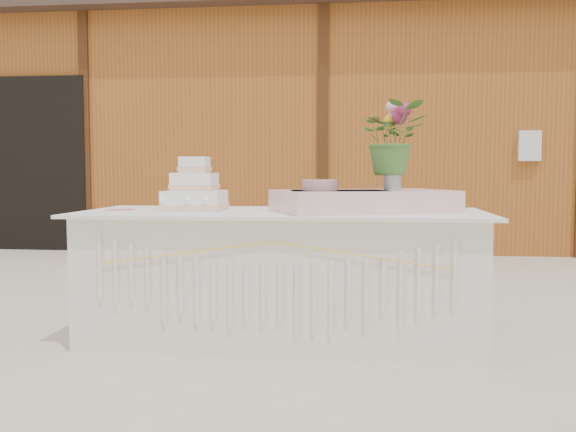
{
  "coord_description": "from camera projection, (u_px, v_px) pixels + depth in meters",
  "views": [
    {
      "loc": [
        0.47,
        -3.79,
        1.01
      ],
      "look_at": [
        0.0,
        0.3,
        0.72
      ],
      "focal_mm": 40.0,
      "sensor_mm": 36.0,
      "label": 1
    }
  ],
  "objects": [
    {
      "name": "barn",
      "position": [
        330.0,
        127.0,
        9.7
      ],
      "size": [
        12.6,
        4.6,
        3.3
      ],
      "color": "#9B5120",
      "rests_on": "ground"
    },
    {
      "name": "wedding_cake",
      "position": [
        195.0,
        192.0,
        3.93
      ],
      "size": [
        0.37,
        0.37,
        0.33
      ],
      "rotation": [
        0.0,
        0.0,
        0.02
      ],
      "color": "white",
      "rests_on": "cake_table"
    },
    {
      "name": "flower_vase",
      "position": [
        393.0,
        179.0,
        3.72
      ],
      "size": [
        0.1,
        0.1,
        0.14
      ],
      "primitive_type": "cylinder",
      "color": "#B2B1B6",
      "rests_on": "satin_runner"
    },
    {
      "name": "pink_cake_stand",
      "position": [
        320.0,
        194.0,
        3.74
      ],
      "size": [
        0.26,
        0.26,
        0.19
      ],
      "color": "white",
      "rests_on": "cake_table"
    },
    {
      "name": "bouquet",
      "position": [
        393.0,
        130.0,
        3.7
      ],
      "size": [
        0.39,
        0.34,
        0.42
      ],
      "primitive_type": "imported",
      "rotation": [
        0.0,
        0.0,
        0.03
      ],
      "color": "#406B2B",
      "rests_on": "flower_vase"
    },
    {
      "name": "cake_table",
      "position": [
        282.0,
        275.0,
        3.84
      ],
      "size": [
        2.4,
        1.0,
        0.77
      ],
      "color": "white",
      "rests_on": "ground"
    },
    {
      "name": "loose_flowers",
      "position": [
        125.0,
        208.0,
        3.99
      ],
      "size": [
        0.26,
        0.35,
        0.02
      ],
      "primitive_type": null,
      "rotation": [
        0.0,
        0.0,
        0.42
      ],
      "color": "#CD7D8F",
      "rests_on": "cake_table"
    },
    {
      "name": "ground",
      "position": [
        282.0,
        338.0,
        3.88
      ],
      "size": [
        80.0,
        80.0,
        0.0
      ],
      "primitive_type": "plane",
      "color": "beige",
      "rests_on": "ground"
    },
    {
      "name": "satin_runner",
      "position": [
        364.0,
        201.0,
        3.77
      ],
      "size": [
        1.15,
        0.93,
        0.13
      ],
      "primitive_type": "cube",
      "rotation": [
        0.0,
        0.0,
        0.41
      ],
      "color": "beige",
      "rests_on": "cake_table"
    }
  ]
}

